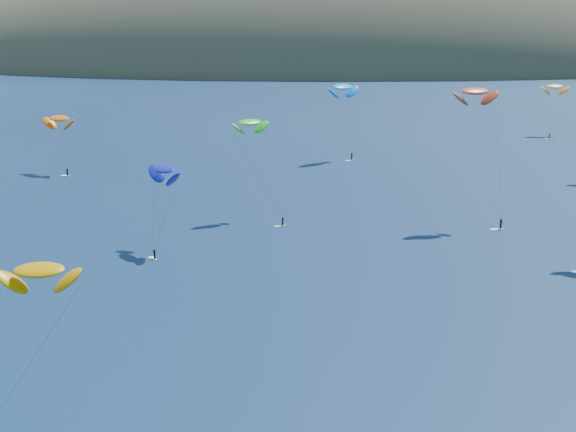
% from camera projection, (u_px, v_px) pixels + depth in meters
% --- Properties ---
extents(island, '(730.00, 300.00, 210.00)m').
position_uv_depth(island, '(361.00, 77.00, 600.68)').
color(island, '#3D3526').
rests_on(island, ground).
extents(kitesurfer_1, '(10.58, 11.09, 16.56)m').
position_uv_depth(kitesurfer_1, '(59.00, 118.00, 205.90)').
color(kitesurfer_1, '#AEEE1A').
rests_on(kitesurfer_1, ground).
extents(kitesurfer_2, '(9.62, 10.33, 18.60)m').
position_uv_depth(kitesurfer_2, '(39.00, 270.00, 80.37)').
color(kitesurfer_2, '#AEEE1A').
rests_on(kitesurfer_2, ground).
extents(kitesurfer_3, '(11.55, 12.42, 21.41)m').
position_uv_depth(kitesurfer_3, '(250.00, 122.00, 161.18)').
color(kitesurfer_3, '#AEEE1A').
rests_on(kitesurfer_3, ground).
extents(kitesurfer_4, '(11.03, 10.56, 23.07)m').
position_uv_depth(kitesurfer_4, '(343.00, 87.00, 222.06)').
color(kitesurfer_4, '#AEEE1A').
rests_on(kitesurfer_4, ground).
extents(kitesurfer_9, '(10.79, 10.25, 28.51)m').
position_uv_depth(kitesurfer_9, '(476.00, 91.00, 155.22)').
color(kitesurfer_9, '#AEEE1A').
rests_on(kitesurfer_9, ground).
extents(kitesurfer_10, '(8.82, 13.30, 16.89)m').
position_uv_depth(kitesurfer_10, '(164.00, 169.00, 140.71)').
color(kitesurfer_10, '#AEEE1A').
rests_on(kitesurfer_10, ground).
extents(kitesurfer_11, '(9.14, 11.68, 18.49)m').
position_uv_depth(kitesurfer_11, '(555.00, 86.00, 265.57)').
color(kitesurfer_11, '#AEEE1A').
rests_on(kitesurfer_11, ground).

